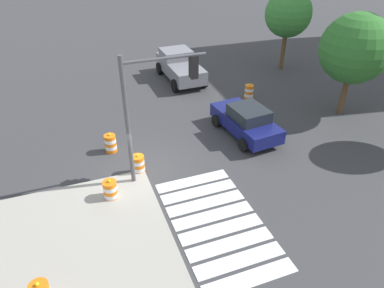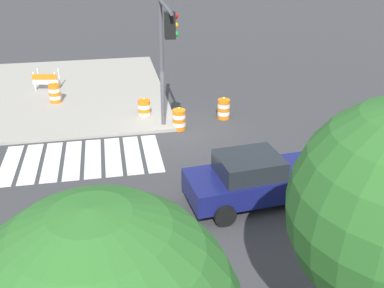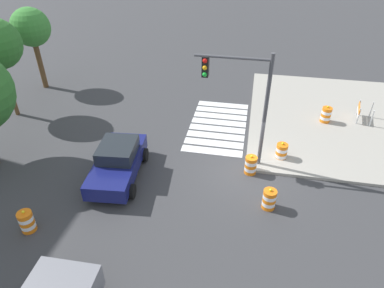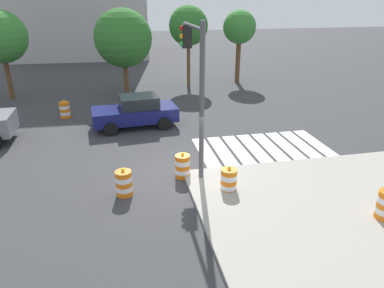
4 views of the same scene
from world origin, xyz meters
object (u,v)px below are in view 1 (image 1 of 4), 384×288
Objects in this scene: traffic_barrel_crosswalk_end at (111,191)px; traffic_barrel_median_far at (249,92)px; traffic_light_pole at (154,96)px; street_tree_streetside_mid at (288,14)px; street_tree_streetside_near at (355,49)px; pickup_truck at (179,65)px; traffic_barrel_near_corner at (111,143)px; sports_car at (246,121)px; traffic_barrel_median_near at (138,165)px.

traffic_barrel_crosswalk_end is 11.73m from traffic_barrel_median_far.
street_tree_streetside_mid is at bearing 128.23° from traffic_light_pole.
street_tree_streetside_near is (3.58, 4.08, 3.35)m from traffic_barrel_median_far.
traffic_light_pole is at bearing -52.29° from traffic_barrel_median_far.
pickup_truck is 0.91× the size of street_tree_streetside_near.
traffic_light_pole is 0.98× the size of street_tree_streetside_mid.
traffic_barrel_near_corner and traffic_barrel_crosswalk_end have the same top height.
sports_car is at bearing -87.77° from street_tree_streetside_near.
traffic_barrel_median_near is (1.36, -6.03, -0.36)m from sports_car.
traffic_barrel_crosswalk_end is at bearing -30.79° from pickup_truck.
traffic_light_pole is 11.81m from street_tree_streetside_near.
pickup_truck is 5.09× the size of traffic_barrel_median_far.
sports_car is 4.37× the size of traffic_barrel_crosswalk_end.
street_tree_streetside_near reaches higher than traffic_barrel_median_far.
traffic_light_pole is at bearing -79.12° from street_tree_streetside_near.
traffic_barrel_near_corner is 3.59m from traffic_barrel_crosswalk_end.
street_tree_streetside_mid reaches higher than traffic_barrel_crosswalk_end.
street_tree_streetside_mid is at bearing 125.68° from traffic_barrel_crosswalk_end.
street_tree_streetside_near is at bearing 97.40° from traffic_barrel_median_near.
traffic_light_pole is (2.82, 1.63, 3.46)m from traffic_barrel_near_corner.
traffic_barrel_near_corner is 0.18× the size of street_tree_streetside_near.
pickup_truck is 0.94× the size of traffic_light_pole.
traffic_barrel_median_far is 0.19× the size of traffic_light_pole.
traffic_barrel_median_near is (-1.35, 1.45, 0.00)m from traffic_barrel_crosswalk_end.
traffic_barrel_median_far is (4.68, 3.05, -0.52)m from pickup_truck.
pickup_truck is 8.51m from street_tree_streetside_mid.
sports_car is 6.41m from traffic_light_pole.
traffic_light_pole is 0.97× the size of street_tree_streetside_near.
traffic_barrel_median_far is 10.11m from traffic_light_pole.
street_tree_streetside_mid is at bearing 116.36° from traffic_barrel_near_corner.
traffic_barrel_median_near is at bearing -27.95° from pickup_truck.
traffic_barrel_near_corner is at bearing -92.54° from street_tree_streetside_near.
traffic_barrel_crosswalk_end is at bearing -77.92° from street_tree_streetside_near.
traffic_barrel_crosswalk_end is 1.00× the size of traffic_barrel_median_far.
traffic_barrel_near_corner is at bearing -71.86° from traffic_barrel_median_far.
street_tree_streetside_mid is (0.73, 7.93, 3.01)m from pickup_truck.
pickup_truck is at bearing -139.21° from street_tree_streetside_near.
traffic_barrel_median_near is 0.18× the size of street_tree_streetside_mid.
traffic_barrel_median_far is at bearing 108.14° from traffic_barrel_near_corner.
traffic_barrel_crosswalk_end is (11.22, -6.69, -0.52)m from pickup_truck.
sports_car is 4.37× the size of traffic_barrel_median_far.
traffic_barrel_crosswalk_end is at bearing -70.07° from sports_car.
traffic_barrel_crosswalk_end is at bearing -9.44° from traffic_barrel_near_corner.
sports_car is at bearing 109.93° from traffic_barrel_crosswalk_end.
traffic_barrel_near_corner is at bearing -63.64° from street_tree_streetside_mid.
pickup_truck reaches higher than traffic_barrel_median_near.
sports_car is 8.55m from pickup_truck.
traffic_barrel_near_corner is 4.75m from traffic_light_pole.
traffic_barrel_median_far is at bearing 127.71° from traffic_light_pole.
traffic_light_pole is 15.78m from street_tree_streetside_mid.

